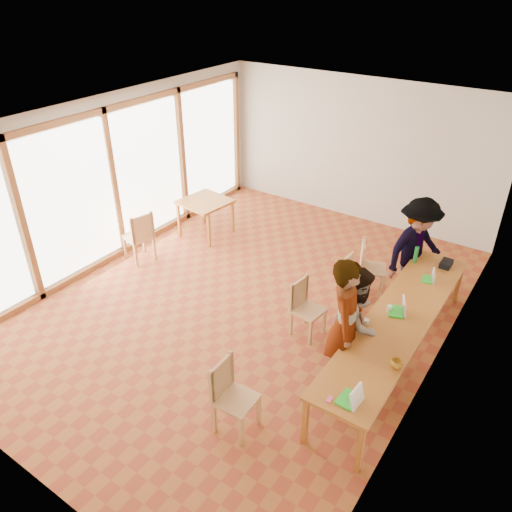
{
  "coord_description": "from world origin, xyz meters",
  "views": [
    {
      "loc": [
        3.92,
        -5.51,
        4.89
      ],
      "look_at": [
        0.31,
        -0.21,
        1.1
      ],
      "focal_mm": 35.0,
      "sensor_mm": 36.0,
      "label": 1
    }
  ],
  "objects": [
    {
      "name": "chair_far",
      "position": [
        1.35,
        1.0,
        0.51
      ],
      "size": [
        0.4,
        0.4,
        0.44
      ],
      "rotation": [
        0.0,
        0.0,
        -0.05
      ],
      "color": "#E1AD70",
      "rests_on": "ground"
    },
    {
      "name": "window_wall",
      "position": [
        -2.96,
        0.0,
        1.5
      ],
      "size": [
        0.1,
        8.0,
        3.0
      ],
      "primitive_type": "cube",
      "color": "white",
      "rests_on": "ground"
    },
    {
      "name": "laptop_far",
      "position": [
        2.55,
        1.16,
        0.8
      ],
      "size": [
        0.22,
        0.25,
        0.18
      ],
      "rotation": [
        0.0,
        0.0,
        0.18
      ],
      "color": "#2DDA30",
      "rests_on": "communal_table"
    },
    {
      "name": "person_near",
      "position": [
        2.05,
        -0.76,
        0.94
      ],
      "size": [
        0.66,
        0.8,
        1.89
      ],
      "primitive_type": "imported",
      "rotation": [
        0.0,
        0.0,
        1.92
      ],
      "color": "gray",
      "rests_on": "ground"
    },
    {
      "name": "green_bottle",
      "position": [
        2.18,
        1.54,
        0.89
      ],
      "size": [
        0.07,
        0.07,
        0.28
      ],
      "primitive_type": "cylinder",
      "color": "#1C8134",
      "rests_on": "communal_table"
    },
    {
      "name": "side_table",
      "position": [
        -2.11,
        1.51,
        0.67
      ],
      "size": [
        0.9,
        0.9,
        0.75
      ],
      "rotation": [
        0.0,
        0.0,
        -0.12
      ],
      "color": "#C3712B",
      "rests_on": "ground"
    },
    {
      "name": "clear_glass",
      "position": [
        2.33,
        0.08,
        0.8
      ],
      "size": [
        0.07,
        0.07,
        0.09
      ],
      "primitive_type": "cylinder",
      "color": "silver",
      "rests_on": "communal_table"
    },
    {
      "name": "laptop_mid",
      "position": [
        2.46,
        0.12,
        0.81
      ],
      "size": [
        0.31,
        0.33,
        0.23
      ],
      "rotation": [
        0.0,
        0.0,
        0.34
      ],
      "color": "#2DDA30",
      "rests_on": "communal_table"
    },
    {
      "name": "chair_spare",
      "position": [
        -2.4,
        -0.01,
        0.61
      ],
      "size": [
        0.56,
        0.56,
        0.53
      ],
      "rotation": [
        0.0,
        0.0,
        2.89
      ],
      "color": "#E1AD70",
      "rests_on": "ground"
    },
    {
      "name": "chair_empty",
      "position": [
        1.46,
        1.42,
        0.57
      ],
      "size": [
        0.57,
        0.57,
        0.5
      ],
      "rotation": [
        0.0,
        0.0,
        0.42
      ],
      "color": "#E1AD70",
      "rests_on": "ground"
    },
    {
      "name": "chair_mid",
      "position": [
        1.11,
        -0.14,
        0.55
      ],
      "size": [
        0.46,
        0.46,
        0.48
      ],
      "rotation": [
        0.0,
        0.0,
        -0.12
      ],
      "color": "#E1AD70",
      "rests_on": "ground"
    },
    {
      "name": "communal_table",
      "position": [
        2.5,
        0.02,
        0.7
      ],
      "size": [
        0.8,
        4.0,
        0.75
      ],
      "color": "#C3712B",
      "rests_on": "ground"
    },
    {
      "name": "chair_near",
      "position": [
        1.27,
        -2.19,
        0.59
      ],
      "size": [
        0.46,
        0.46,
        0.51
      ],
      "rotation": [
        0.0,
        0.0,
        0.03
      ],
      "color": "#E1AD70",
      "rests_on": "ground"
    },
    {
      "name": "yellow_mug",
      "position": [
        2.8,
        -0.93,
        0.8
      ],
      "size": [
        0.17,
        0.17,
        0.11
      ],
      "primitive_type": "imported",
      "rotation": [
        0.0,
        0.0,
        0.3
      ],
      "color": "gold",
      "rests_on": "communal_table"
    },
    {
      "name": "wall_back",
      "position": [
        0.0,
        4.0,
        1.5
      ],
      "size": [
        6.0,
        0.1,
        3.0
      ],
      "primitive_type": "cube",
      "color": "beige",
      "rests_on": "ground"
    },
    {
      "name": "ceiling",
      "position": [
        0.0,
        0.0,
        3.02
      ],
      "size": [
        6.0,
        8.0,
        0.04
      ],
      "primitive_type": "cube",
      "color": "white",
      "rests_on": "wall_back"
    },
    {
      "name": "wall_right",
      "position": [
        3.0,
        0.0,
        1.5
      ],
      "size": [
        0.1,
        8.0,
        3.0
      ],
      "primitive_type": "cube",
      "color": "beige",
      "rests_on": "ground"
    },
    {
      "name": "person_mid",
      "position": [
        2.07,
        -0.42,
        0.8
      ],
      "size": [
        0.68,
        0.83,
        1.6
      ],
      "primitive_type": "imported",
      "rotation": [
        0.0,
        0.0,
        1.67
      ],
      "color": "gray",
      "rests_on": "ground"
    },
    {
      "name": "wall_front",
      "position": [
        0.0,
        -4.0,
        1.5
      ],
      "size": [
        6.0,
        0.1,
        3.0
      ],
      "primitive_type": "cube",
      "color": "beige",
      "rests_on": "ground"
    },
    {
      "name": "person_far",
      "position": [
        2.13,
        1.71,
        0.89
      ],
      "size": [
        1.07,
        1.32,
        1.78
      ],
      "primitive_type": "imported",
      "rotation": [
        0.0,
        0.0,
        1.16
      ],
      "color": "gray",
      "rests_on": "ground"
    },
    {
      "name": "laptop_near",
      "position": [
        2.61,
        -1.72,
        0.81
      ],
      "size": [
        0.25,
        0.28,
        0.23
      ],
      "rotation": [
        0.0,
        0.0,
        -0.07
      ],
      "color": "#2DDA30",
      "rests_on": "communal_table"
    },
    {
      "name": "pink_phone",
      "position": [
        2.39,
        -1.83,
        0.76
      ],
      "size": [
        0.05,
        0.1,
        0.01
      ],
      "primitive_type": "cube",
      "color": "#F65192",
      "rests_on": "communal_table"
    },
    {
      "name": "ground",
      "position": [
        0.0,
        0.0,
        0.0
      ],
      "size": [
        8.0,
        8.0,
        0.0
      ],
      "primitive_type": "plane",
      "color": "#9D5326",
      "rests_on": "ground"
    },
    {
      "name": "black_pouch",
      "position": [
        2.63,
        1.71,
        0.8
      ],
      "size": [
        0.16,
        0.26,
        0.09
      ],
      "primitive_type": "cube",
      "color": "black",
      "rests_on": "communal_table"
    },
    {
      "name": "condiment_cup",
      "position": [
        2.17,
        -0.35,
        0.78
      ],
      "size": [
        0.08,
        0.08,
        0.06
      ],
      "primitive_type": "cylinder",
      "color": "white",
      "rests_on": "communal_table"
    }
  ]
}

